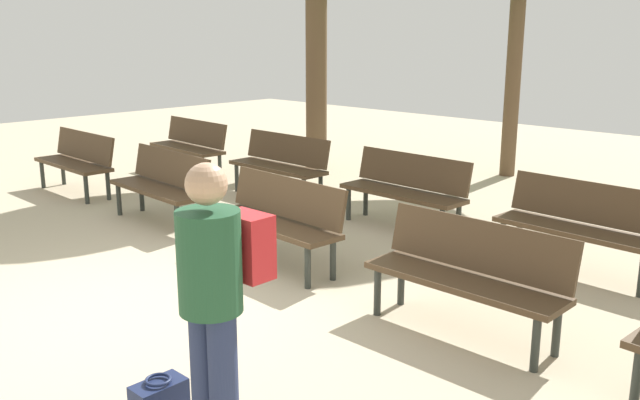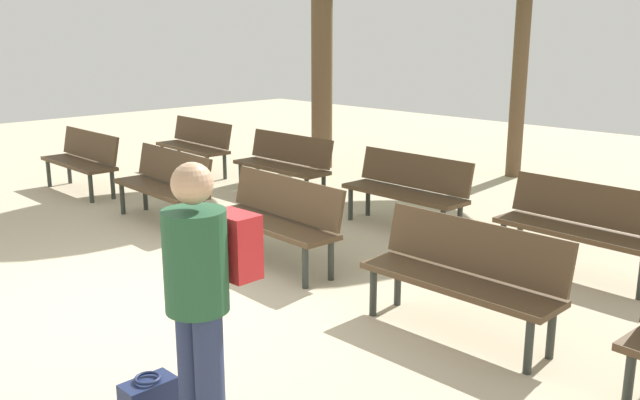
% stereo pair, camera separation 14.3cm
% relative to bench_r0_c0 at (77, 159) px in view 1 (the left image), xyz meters
% --- Properties ---
extents(ground_plane, '(25.98, 25.98, 0.00)m').
position_rel_bench_r0_c0_xyz_m(ground_plane, '(4.36, -1.64, -0.50)').
color(ground_plane, '#BCAD8E').
extents(bench_r0_c0, '(1.61, 0.50, 0.87)m').
position_rel_bench_r0_c0_xyz_m(bench_r0_c0, '(0.00, 0.00, 0.00)').
color(bench_r0_c0, '#4C3823').
rests_on(bench_r0_c0, ground_plane).
extents(bench_r0_c1, '(1.62, 0.56, 0.87)m').
position_rel_bench_r0_c0_xyz_m(bench_r0_c1, '(2.25, -0.03, 0.00)').
color(bench_r0_c1, '#4C3823').
rests_on(bench_r0_c1, ground_plane).
extents(bench_r0_c2, '(1.62, 0.55, 0.87)m').
position_rel_bench_r0_c0_xyz_m(bench_r0_c2, '(4.40, -0.09, 0.00)').
color(bench_r0_c2, '#4C3823').
rests_on(bench_r0_c2, ground_plane).
extents(bench_r0_c3, '(1.60, 0.49, 0.87)m').
position_rel_bench_r0_c0_xyz_m(bench_r0_c3, '(6.62, -0.14, 0.00)').
color(bench_r0_c3, '#4C3823').
rests_on(bench_r0_c3, ground_plane).
extents(bench_r1_c0, '(1.62, 0.56, 0.87)m').
position_rel_bench_r0_c0_xyz_m(bench_r1_c0, '(0.02, 1.94, 0.00)').
color(bench_r1_c0, '#4C3823').
rests_on(bench_r1_c0, ground_plane).
extents(bench_r1_c1, '(1.60, 0.48, 0.87)m').
position_rel_bench_r0_c0_xyz_m(bench_r1_c1, '(2.26, 1.90, 0.00)').
color(bench_r1_c1, '#4C3823').
rests_on(bench_r1_c1, ground_plane).
extents(bench_r1_c2, '(1.61, 0.50, 0.87)m').
position_rel_bench_r0_c0_xyz_m(bench_r1_c2, '(4.48, 1.87, 0.00)').
color(bench_r1_c2, '#4C3823').
rests_on(bench_r1_c2, ground_plane).
extents(bench_r1_c3, '(1.62, 0.53, 0.87)m').
position_rel_bench_r0_c0_xyz_m(bench_r1_c3, '(6.65, 1.81, 0.00)').
color(bench_r1_c3, '#4C3823').
rests_on(bench_r1_c3, ground_plane).
extents(visitor_with_backpack, '(0.35, 0.53, 1.65)m').
position_rel_bench_r0_c0_xyz_m(visitor_with_backpack, '(6.51, -2.45, 0.43)').
color(visitor_with_backpack, navy).
rests_on(visitor_with_backpack, ground_plane).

